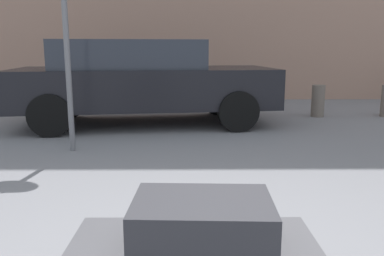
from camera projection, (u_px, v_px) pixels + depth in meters
suitcase_charcoal_rear_left at (202, 227)px, 1.84m from camera, size 0.65×0.48×0.26m
parked_car at (142, 80)px, 6.79m from camera, size 4.49×2.35×1.42m
bollard_kerb_near at (318, 101)px, 7.62m from camera, size 0.25×0.25×0.61m
no_parking_sign at (66, 27)px, 4.81m from camera, size 0.49×0.14×2.49m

